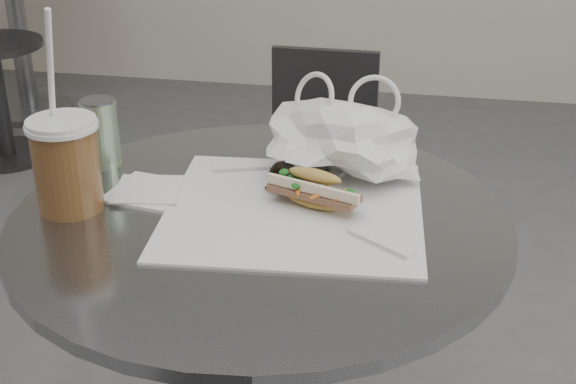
% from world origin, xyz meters
% --- Properties ---
extents(cafe_table, '(0.76, 0.76, 0.74)m').
position_xyz_m(cafe_table, '(0.00, 0.20, 0.47)').
color(cafe_table, slate).
rests_on(cafe_table, ground).
extents(bg_table, '(0.70, 0.70, 0.74)m').
position_xyz_m(bg_table, '(-1.60, 2.40, 0.47)').
color(bg_table, slate).
rests_on(bg_table, ground).
extents(chair_far, '(0.37, 0.38, 0.70)m').
position_xyz_m(chair_far, '(-0.05, 1.11, 0.32)').
color(chair_far, '#2E2E30').
rests_on(chair_far, ground).
extents(sandwich_paper, '(0.41, 0.39, 0.00)m').
position_xyz_m(sandwich_paper, '(0.05, 0.22, 0.74)').
color(sandwich_paper, white).
rests_on(sandwich_paper, cafe_table).
extents(banh_mi, '(0.19, 0.13, 0.06)m').
position_xyz_m(banh_mi, '(0.08, 0.24, 0.77)').
color(banh_mi, gold).
rests_on(banh_mi, sandwich_paper).
extents(iced_coffee, '(0.11, 0.11, 0.31)m').
position_xyz_m(iced_coffee, '(-0.29, 0.17, 0.82)').
color(iced_coffee, brown).
rests_on(iced_coffee, cafe_table).
extents(sunglasses, '(0.10, 0.11, 0.05)m').
position_xyz_m(sunglasses, '(0.04, 0.31, 0.76)').
color(sunglasses, black).
rests_on(sunglasses, cafe_table).
extents(plastic_bag, '(0.29, 0.25, 0.12)m').
position_xyz_m(plastic_bag, '(0.10, 0.37, 0.80)').
color(plastic_bag, white).
rests_on(plastic_bag, cafe_table).
extents(napkin_stack, '(0.13, 0.13, 0.01)m').
position_xyz_m(napkin_stack, '(-0.19, 0.24, 0.74)').
color(napkin_stack, white).
rests_on(napkin_stack, cafe_table).
extents(drink_can, '(0.06, 0.06, 0.12)m').
position_xyz_m(drink_can, '(-0.31, 0.33, 0.80)').
color(drink_can, '#5E9C5B').
rests_on(drink_can, cafe_table).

